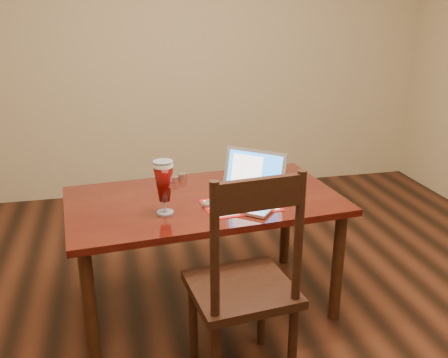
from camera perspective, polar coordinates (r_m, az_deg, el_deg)
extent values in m
plane|color=black|center=(2.78, 5.62, -19.02)|extent=(5.00, 5.00, 0.00)
cube|color=tan|center=(4.62, -3.88, 14.89)|extent=(4.50, 0.01, 2.70)
cube|color=#441109|center=(2.79, -2.29, -2.51)|extent=(1.56, 0.97, 0.04)
cylinder|color=#321A0C|center=(2.56, -15.06, -14.31)|extent=(0.07, 0.07, 0.66)
cylinder|color=#321A0C|center=(2.90, 12.84, -9.78)|extent=(0.07, 0.07, 0.66)
cylinder|color=#321A0C|center=(3.16, -15.89, -7.47)|extent=(0.07, 0.07, 0.66)
cylinder|color=#321A0C|center=(3.44, 7.06, -4.52)|extent=(0.07, 0.07, 0.66)
cube|color=#A50F10|center=(2.67, 1.93, -3.01)|extent=(0.42, 0.31, 0.00)
cube|color=white|center=(2.67, 1.93, -2.97)|extent=(0.37, 0.27, 0.00)
cube|color=#BCBCC1|center=(2.67, 2.06, -2.76)|extent=(0.44, 0.42, 0.02)
cube|color=silver|center=(2.71, 2.51, -2.22)|extent=(0.30, 0.28, 0.00)
cube|color=#B6B6BB|center=(2.61, 1.42, -3.10)|extent=(0.11, 0.11, 0.00)
cube|color=#BCBCC1|center=(2.76, 3.47, 0.82)|extent=(0.32, 0.29, 0.24)
cube|color=blue|center=(2.76, 3.42, 0.82)|extent=(0.28, 0.25, 0.20)
cube|color=white|center=(2.77, 2.60, 0.95)|extent=(0.17, 0.15, 0.17)
cylinder|color=silver|center=(2.59, -6.74, -3.83)|extent=(0.09, 0.09, 0.01)
cylinder|color=silver|center=(2.58, -6.77, -3.09)|extent=(0.01, 0.01, 0.06)
cylinder|color=white|center=(2.50, -6.98, 1.61)|extent=(0.10, 0.10, 0.02)
cylinder|color=silver|center=(2.50, -6.99, 1.94)|extent=(0.10, 0.10, 0.01)
cylinder|color=silver|center=(3.01, -5.75, -0.05)|extent=(0.06, 0.06, 0.04)
cylinder|color=silver|center=(3.06, -4.82, 0.29)|extent=(0.06, 0.06, 0.04)
cube|color=black|center=(2.37, 2.00, -12.46)|extent=(0.51, 0.49, 0.04)
cylinder|color=black|center=(2.45, 7.83, -18.57)|extent=(0.04, 0.04, 0.45)
cylinder|color=black|center=(2.60, -3.54, -15.85)|extent=(0.04, 0.04, 0.45)
cylinder|color=black|center=(2.70, 4.35, -14.30)|extent=(0.04, 0.04, 0.45)
cylinder|color=black|center=(2.01, -1.07, -8.23)|extent=(0.04, 0.04, 0.59)
cylinder|color=black|center=(2.14, 8.53, -6.58)|extent=(0.04, 0.04, 0.59)
cube|color=black|center=(1.98, 4.04, -1.72)|extent=(0.38, 0.08, 0.13)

